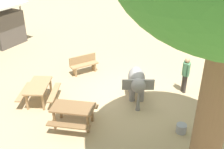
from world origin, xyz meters
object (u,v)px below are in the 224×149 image
elephant (137,81)px  feed_bucket (181,128)px  wooden_bench (84,64)px  picnic_table_far (73,111)px  picnic_table_near (39,89)px  market_stall_white (2,26)px  person_handler (186,72)px

elephant → feed_bucket: elephant is taller
wooden_bench → picnic_table_far: size_ratio=0.74×
feed_bucket → picnic_table_near: bearing=99.8°
elephant → feed_bucket: (-1.21, -2.29, -0.66)m
elephant → picnic_table_far: bearing=-53.3°
picnic_table_near → wooden_bench: bearing=151.1°
elephant → market_stall_white: market_stall_white is taller
person_handler → picnic_table_far: person_handler is taller
wooden_bench → elephant: bearing=104.8°
picnic_table_far → market_stall_white: market_stall_white is taller
elephant → market_stall_white: size_ratio=0.71×
market_stall_white → person_handler: bearing=-90.8°
picnic_table_far → market_stall_white: size_ratio=0.76×
picnic_table_near → picnic_table_far: bearing=48.8°
person_handler → picnic_table_near: 6.15m
wooden_bench → picnic_table_near: size_ratio=0.70×
market_stall_white → feed_bucket: 12.52m
picnic_table_near → picnic_table_far: size_ratio=1.05×
elephant → wooden_bench: elephant is taller
elephant → person_handler: 2.18m
person_handler → market_stall_white: size_ratio=0.64×
person_handler → feed_bucket: (-2.70, -0.72, -0.79)m
picnic_table_far → market_stall_white: bearing=133.1°
feed_bucket → elephant: bearing=62.2°
elephant → wooden_bench: bearing=-134.2°
picnic_table_far → feed_bucket: bearing=3.3°
person_handler → market_stall_white: (0.16, 11.43, 0.19)m
picnic_table_near → picnic_table_far: same height
elephant → person_handler: bearing=104.0°
elephant → picnic_table_far: (-2.71, 1.19, -0.23)m
picnic_table_near → feed_bucket: picnic_table_near is taller
elephant → feed_bucket: size_ratio=4.97×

